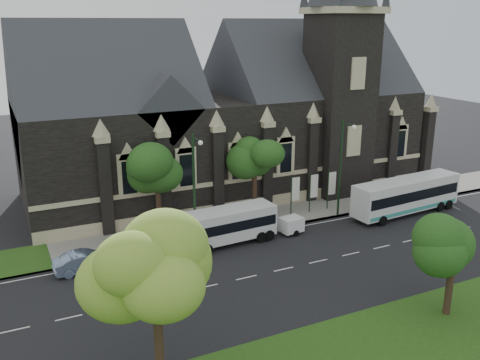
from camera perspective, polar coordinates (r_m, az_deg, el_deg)
ground at (r=38.56m, az=4.76°, el=-9.65°), size 160.00×160.00×0.00m
sidewalk at (r=46.23m, az=-1.20°, el=-4.85°), size 80.00×5.00×0.15m
museum at (r=54.28m, az=-0.39°, el=7.30°), size 40.00×17.70×29.90m
tree_park_near at (r=24.21m, az=-8.83°, el=-9.73°), size 4.42×4.42×8.56m
tree_park_east at (r=33.78m, az=22.33°, el=-6.30°), size 3.40×3.40×6.28m
tree_walk_right at (r=46.84m, az=1.73°, el=2.82°), size 4.08×4.08×7.80m
tree_walk_left at (r=43.58m, az=-8.86°, el=1.44°), size 3.91×3.91×7.64m
street_lamp_near at (r=47.56m, az=11.03°, el=1.85°), size 0.36×1.88×9.00m
street_lamp_mid at (r=41.01m, az=-4.93°, el=-0.31°), size 0.36×1.88×9.00m
banner_flag_left at (r=47.82m, az=5.91°, el=-1.25°), size 0.90×0.10×4.00m
banner_flag_center at (r=48.86m, az=7.91°, el=-0.93°), size 0.90×0.10×4.00m
banner_flag_right at (r=49.95m, az=9.83°, el=-0.62°), size 0.90×0.10×4.00m
tour_coach at (r=50.76m, az=17.64°, el=-1.57°), size 11.60×3.40×3.34m
shuttle_bus at (r=42.11m, az=-1.09°, el=-4.74°), size 7.65×3.04×2.90m
box_trailer at (r=44.41m, az=5.58°, el=-4.85°), size 2.74×1.62×1.43m
sedan at (r=39.47m, az=-16.40°, el=-8.47°), size 4.61×1.78×1.50m
car_far_red at (r=40.61m, az=-9.56°, el=-7.27°), size 4.45×2.09×1.47m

